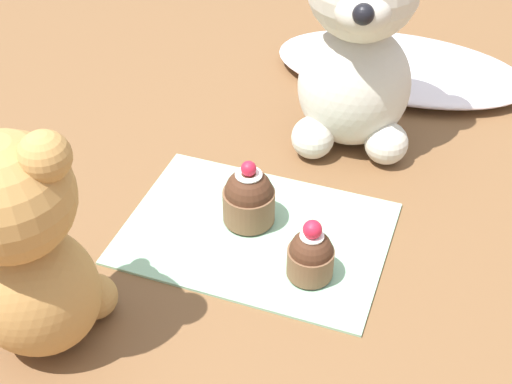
{
  "coord_description": "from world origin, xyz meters",
  "views": [
    {
      "loc": [
        0.18,
        -0.5,
        0.5
      ],
      "look_at": [
        0.0,
        0.0,
        0.06
      ],
      "focal_mm": 50.0,
      "sensor_mm": 36.0,
      "label": 1
    }
  ],
  "objects_px": {
    "cupcake_near_cream_bear": "(249,198)",
    "teddy_bear_tan": "(25,248)",
    "cupcake_near_tan_bear": "(311,254)",
    "teddy_bear_cream": "(358,43)"
  },
  "relations": [
    {
      "from": "teddy_bear_tan",
      "to": "cupcake_near_tan_bear",
      "type": "distance_m",
      "value": 0.26
    },
    {
      "from": "cupcake_near_cream_bear",
      "to": "cupcake_near_tan_bear",
      "type": "relative_size",
      "value": 1.13
    },
    {
      "from": "cupcake_near_cream_bear",
      "to": "teddy_bear_tan",
      "type": "bearing_deg",
      "value": -119.84
    },
    {
      "from": "cupcake_near_tan_bear",
      "to": "teddy_bear_cream",
      "type": "bearing_deg",
      "value": 94.86
    },
    {
      "from": "teddy_bear_tan",
      "to": "cupcake_near_cream_bear",
      "type": "bearing_deg",
      "value": -134.73
    },
    {
      "from": "teddy_bear_cream",
      "to": "cupcake_near_tan_bear",
      "type": "xyz_separation_m",
      "value": [
        0.02,
        -0.23,
        -0.1
      ]
    },
    {
      "from": "teddy_bear_tan",
      "to": "cupcake_near_tan_bear",
      "type": "bearing_deg",
      "value": -158.15
    },
    {
      "from": "teddy_bear_tan",
      "to": "cupcake_near_tan_bear",
      "type": "relative_size",
      "value": 3.42
    },
    {
      "from": "teddy_bear_cream",
      "to": "teddy_bear_tan",
      "type": "bearing_deg",
      "value": -127.4
    },
    {
      "from": "teddy_bear_cream",
      "to": "teddy_bear_tan",
      "type": "xyz_separation_m",
      "value": [
        -0.18,
        -0.38,
        -0.02
      ]
    }
  ]
}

